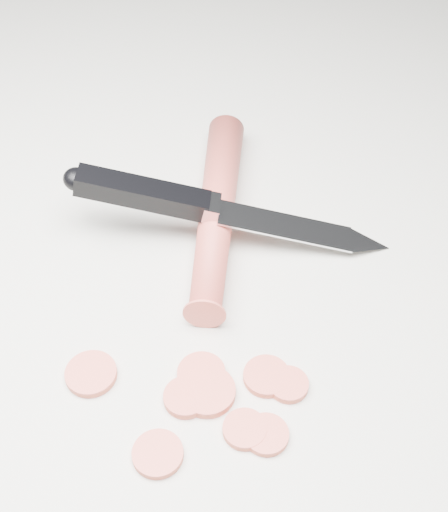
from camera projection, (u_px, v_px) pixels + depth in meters
name	position (u px, v px, depth m)	size (l,w,h in m)	color
ground	(165.00, 315.00, 0.56)	(2.40, 2.40, 0.00)	beige
carrot	(217.00, 210.00, 0.62)	(0.03, 0.03, 0.22)	#BE3931
carrot_slice_0	(158.00, 454.00, 0.48)	(0.04, 0.04, 0.01)	#D64D3F
carrot_slice_1	(201.00, 374.00, 0.52)	(0.04, 0.04, 0.01)	#D64D3F
carrot_slice_2	(207.00, 392.00, 0.52)	(0.04, 0.04, 0.01)	#D64D3F
carrot_slice_3	(266.00, 435.00, 0.49)	(0.03, 0.03, 0.01)	#D64D3F
carrot_slice_4	(266.00, 376.00, 0.52)	(0.03, 0.03, 0.01)	#D64D3F
carrot_slice_5	(91.00, 374.00, 0.53)	(0.04, 0.04, 0.01)	#D64D3F
carrot_slice_6	(186.00, 397.00, 0.51)	(0.03, 0.03, 0.01)	#D64D3F
carrot_slice_7	(245.00, 429.00, 0.50)	(0.03, 0.03, 0.01)	#D64D3F
carrot_slice_8	(288.00, 385.00, 0.52)	(0.03, 0.03, 0.01)	#D64D3F
kitchen_knife	(230.00, 208.00, 0.59)	(0.25, 0.18, 0.07)	silver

